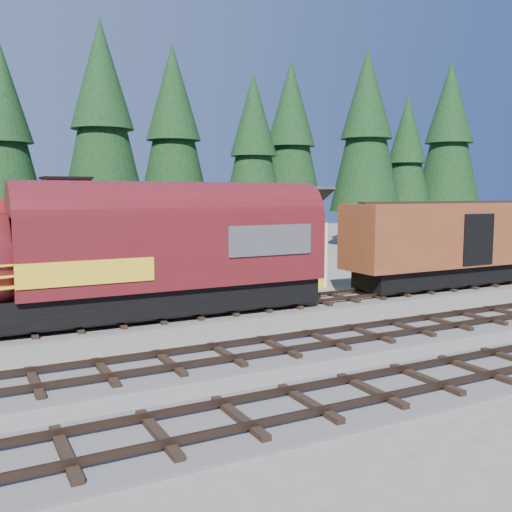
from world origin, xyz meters
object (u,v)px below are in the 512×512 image
depot (198,231)px  boxcar (456,241)px  locomotive (138,260)px  caboose (50,232)px

depot → boxcar: depot is taller
depot → locomotive: size_ratio=0.86×
boxcar → caboose: (-17.98, 14.00, 0.20)m
locomotive → caboose: 14.05m
depot → caboose: size_ratio=1.22×
locomotive → caboose: caboose is taller
depot → caboose: 9.77m
boxcar → locomotive: bearing=180.0°
locomotive → depot: bearing=52.0°
boxcar → caboose: 22.79m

